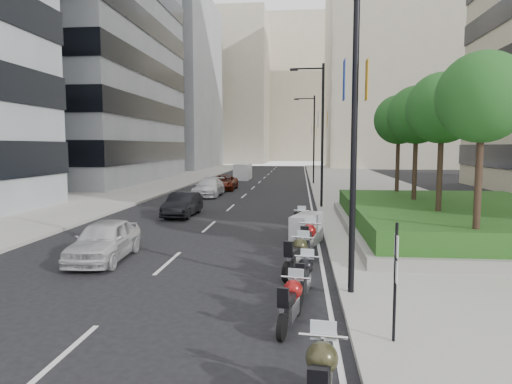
# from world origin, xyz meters

# --- Properties ---
(ground) EXTENTS (160.00, 160.00, 0.00)m
(ground) POSITION_xyz_m (0.00, 0.00, 0.00)
(ground) COLOR black
(ground) RESTS_ON ground
(sidewalk_right) EXTENTS (10.00, 100.00, 0.15)m
(sidewalk_right) POSITION_xyz_m (9.00, 30.00, 0.07)
(sidewalk_right) COLOR #9E9B93
(sidewalk_right) RESTS_ON ground
(sidewalk_left) EXTENTS (8.00, 100.00, 0.15)m
(sidewalk_left) POSITION_xyz_m (-12.00, 30.00, 0.07)
(sidewalk_left) COLOR #9E9B93
(sidewalk_left) RESTS_ON ground
(lane_edge) EXTENTS (0.12, 100.00, 0.01)m
(lane_edge) POSITION_xyz_m (3.70, 30.00, 0.01)
(lane_edge) COLOR silver
(lane_edge) RESTS_ON ground
(lane_centre) EXTENTS (0.12, 100.00, 0.01)m
(lane_centre) POSITION_xyz_m (-1.50, 30.00, 0.01)
(lane_centre) COLOR silver
(lane_centre) RESTS_ON ground
(building_grey_far) EXTENTS (22.00, 26.00, 30.00)m
(building_grey_far) POSITION_xyz_m (-24.00, 70.00, 15.00)
(building_grey_far) COLOR gray
(building_grey_far) RESTS_ON ground
(building_cream_right) EXTENTS (28.00, 24.00, 36.00)m
(building_cream_right) POSITION_xyz_m (22.00, 80.00, 18.00)
(building_cream_right) COLOR #B7AD93
(building_cream_right) RESTS_ON ground
(building_cream_left) EXTENTS (26.00, 24.00, 34.00)m
(building_cream_left) POSITION_xyz_m (-18.00, 100.00, 17.00)
(building_cream_left) COLOR #B7AD93
(building_cream_left) RESTS_ON ground
(building_cream_centre) EXTENTS (30.00, 24.00, 38.00)m
(building_cream_centre) POSITION_xyz_m (2.00, 120.00, 19.00)
(building_cream_centre) COLOR #B7AD93
(building_cream_centre) RESTS_ON ground
(planter) EXTENTS (10.00, 14.00, 0.40)m
(planter) POSITION_xyz_m (10.00, 10.00, 0.35)
(planter) COLOR gray
(planter) RESTS_ON sidewalk_right
(hedge) EXTENTS (9.40, 13.40, 0.80)m
(hedge) POSITION_xyz_m (10.00, 10.00, 0.95)
(hedge) COLOR #144717
(hedge) RESTS_ON planter
(tree_0) EXTENTS (2.80, 2.80, 6.30)m
(tree_0) POSITION_xyz_m (8.50, 4.00, 5.42)
(tree_0) COLOR #332319
(tree_0) RESTS_ON planter
(tree_1) EXTENTS (2.80, 2.80, 6.30)m
(tree_1) POSITION_xyz_m (8.50, 8.00, 5.42)
(tree_1) COLOR #332319
(tree_1) RESTS_ON planter
(tree_2) EXTENTS (2.80, 2.80, 6.30)m
(tree_2) POSITION_xyz_m (8.50, 12.00, 5.42)
(tree_2) COLOR #332319
(tree_2) RESTS_ON planter
(tree_3) EXTENTS (2.80, 2.80, 6.30)m
(tree_3) POSITION_xyz_m (8.50, 16.00, 5.42)
(tree_3) COLOR #332319
(tree_3) RESTS_ON planter
(lamp_post_0) EXTENTS (2.34, 0.45, 9.00)m
(lamp_post_0) POSITION_xyz_m (4.14, 1.00, 5.07)
(lamp_post_0) COLOR black
(lamp_post_0) RESTS_ON ground
(lamp_post_1) EXTENTS (2.34, 0.45, 9.00)m
(lamp_post_1) POSITION_xyz_m (4.14, 18.00, 5.07)
(lamp_post_1) COLOR black
(lamp_post_1) RESTS_ON ground
(lamp_post_2) EXTENTS (2.34, 0.45, 9.00)m
(lamp_post_2) POSITION_xyz_m (4.14, 36.00, 5.07)
(lamp_post_2) COLOR black
(lamp_post_2) RESTS_ON ground
(parking_sign) EXTENTS (0.06, 0.32, 2.50)m
(parking_sign) POSITION_xyz_m (4.80, -2.00, 1.46)
(parking_sign) COLOR black
(parking_sign) RESTS_ON ground
(motorcycle_0) EXTENTS (0.74, 2.23, 1.11)m
(motorcycle_0) POSITION_xyz_m (3.27, -4.59, 0.59)
(motorcycle_0) COLOR black
(motorcycle_0) RESTS_ON ground
(motorcycle_1) EXTENTS (0.70, 1.98, 1.00)m
(motorcycle_1) POSITION_xyz_m (2.77, -1.11, 0.53)
(motorcycle_1) COLOR black
(motorcycle_1) RESTS_ON ground
(motorcycle_2) EXTENTS (0.67, 2.01, 1.01)m
(motorcycle_2) POSITION_xyz_m (3.08, 0.87, 0.54)
(motorcycle_2) COLOR black
(motorcycle_2) RESTS_ON ground
(motorcycle_3) EXTENTS (0.97, 2.14, 1.11)m
(motorcycle_3) POSITION_xyz_m (2.88, 2.95, 0.59)
(motorcycle_3) COLOR black
(motorcycle_3) RESTS_ON ground
(motorcycle_4) EXTENTS (0.79, 2.36, 1.18)m
(motorcycle_4) POSITION_xyz_m (3.25, 5.16, 0.63)
(motorcycle_4) COLOR black
(motorcycle_4) RESTS_ON ground
(motorcycle_5) EXTENTS (1.40, 2.20, 1.24)m
(motorcycle_5) POSITION_xyz_m (3.22, 7.30, 0.62)
(motorcycle_5) COLOR black
(motorcycle_5) RESTS_ON ground
(motorcycle_6) EXTENTS (0.70, 2.09, 1.05)m
(motorcycle_6) POSITION_xyz_m (2.95, 9.42, 0.56)
(motorcycle_6) COLOR black
(motorcycle_6) RESTS_ON ground
(car_a) EXTENTS (1.88, 4.20, 1.40)m
(car_a) POSITION_xyz_m (-3.80, 4.17, 0.70)
(car_a) COLOR silver
(car_a) RESTS_ON ground
(car_b) EXTENTS (1.50, 4.07, 1.33)m
(car_b) POSITION_xyz_m (-3.65, 14.20, 0.66)
(car_b) COLOR black
(car_b) RESTS_ON ground
(car_c) EXTENTS (1.99, 4.86, 1.41)m
(car_c) POSITION_xyz_m (-4.22, 24.50, 0.70)
(car_c) COLOR white
(car_c) RESTS_ON ground
(car_d) EXTENTS (2.23, 4.78, 1.32)m
(car_d) POSITION_xyz_m (-3.95, 29.66, 0.66)
(car_d) COLOR #5C190B
(car_d) RESTS_ON ground
(delivery_van) EXTENTS (1.74, 4.46, 1.86)m
(delivery_van) POSITION_xyz_m (-3.80, 42.36, 0.87)
(delivery_van) COLOR white
(delivery_van) RESTS_ON ground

